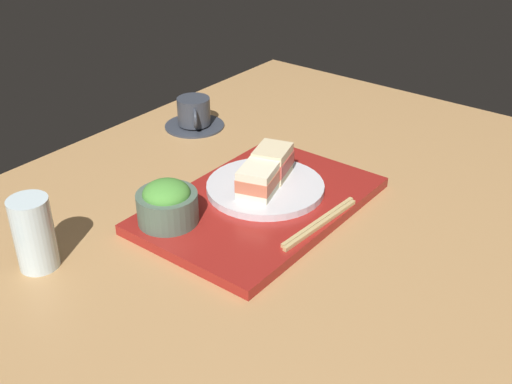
% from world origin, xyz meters
% --- Properties ---
extents(ground_plane, '(1.40, 1.00, 0.03)m').
position_xyz_m(ground_plane, '(0.00, 0.00, -0.01)').
color(ground_plane, tan).
extents(serving_tray, '(0.43, 0.28, 0.02)m').
position_xyz_m(serving_tray, '(0.00, 0.01, 0.01)').
color(serving_tray, maroon).
rests_on(serving_tray, ground_plane).
extents(sandwich_plate, '(0.22, 0.22, 0.01)m').
position_xyz_m(sandwich_plate, '(0.03, 0.03, 0.03)').
color(sandwich_plate, silver).
rests_on(sandwich_plate, serving_tray).
extents(sandwich_near, '(0.09, 0.08, 0.05)m').
position_xyz_m(sandwich_near, '(0.00, 0.02, 0.06)').
color(sandwich_near, '#EFE5C1').
rests_on(sandwich_near, sandwich_plate).
extents(sandwich_far, '(0.09, 0.08, 0.06)m').
position_xyz_m(sandwich_far, '(0.07, 0.04, 0.06)').
color(sandwich_far, beige).
rests_on(sandwich_far, sandwich_plate).
extents(salad_bowl, '(0.10, 0.10, 0.07)m').
position_xyz_m(salad_bowl, '(-0.15, 0.09, 0.05)').
color(salad_bowl, '#4C6051').
rests_on(salad_bowl, serving_tray).
extents(chopsticks_pair, '(0.20, 0.03, 0.01)m').
position_xyz_m(chopsticks_pair, '(-0.01, -0.11, 0.02)').
color(chopsticks_pair, tan).
rests_on(chopsticks_pair, serving_tray).
extents(coffee_cup, '(0.14, 0.14, 0.07)m').
position_xyz_m(coffee_cup, '(0.20, 0.35, 0.03)').
color(coffee_cup, '#333842').
rests_on(coffee_cup, ground_plane).
extents(drinking_glass, '(0.06, 0.06, 0.12)m').
position_xyz_m(drinking_glass, '(-0.34, 0.18, 0.06)').
color(drinking_glass, silver).
rests_on(drinking_glass, ground_plane).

